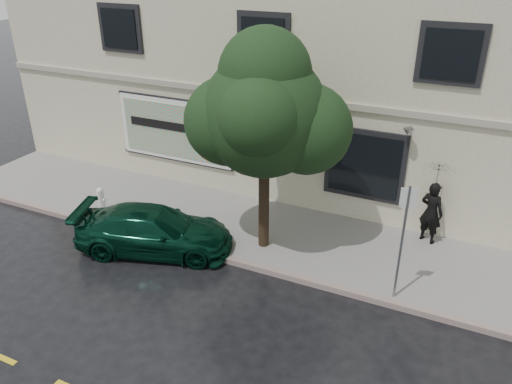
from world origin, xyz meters
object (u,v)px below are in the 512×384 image
at_px(car, 154,230).
at_px(street_tree, 265,115).
at_px(fire_hydrant, 101,199).
at_px(pedestrian, 431,212).

distance_m(car, street_tree, 4.40).
relative_size(car, fire_hydrant, 5.52).
bearing_deg(street_tree, car, -154.39).
bearing_deg(car, fire_hydrant, 52.38).
xyz_separation_m(pedestrian, fire_hydrant, (-9.44, -2.42, -0.52)).
bearing_deg(street_tree, pedestrian, 27.49).
height_order(pedestrian, fire_hydrant, pedestrian).
bearing_deg(fire_hydrant, car, -2.51).
bearing_deg(pedestrian, street_tree, 49.68).
relative_size(pedestrian, street_tree, 0.34).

